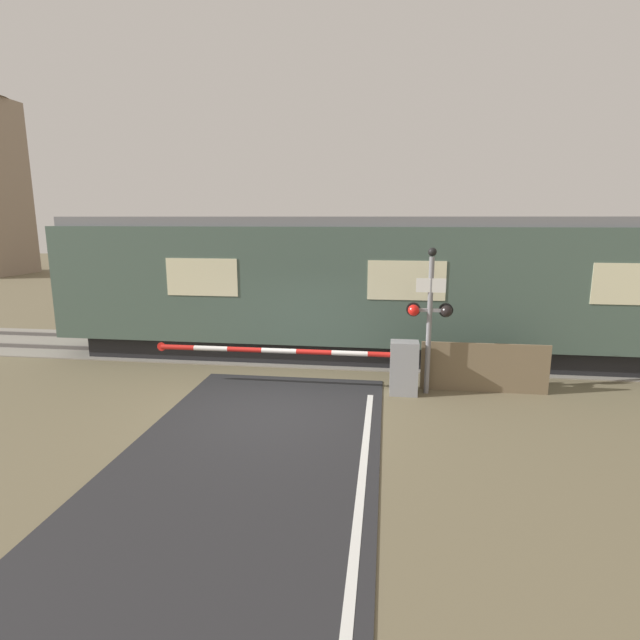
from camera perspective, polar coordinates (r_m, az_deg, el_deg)
ground_plane at (r=10.20m, az=-4.95°, el=-10.11°), size 80.00×80.00×0.00m
track_bed at (r=14.27m, az=-1.15°, el=-3.60°), size 36.00×3.20×0.13m
train at (r=13.73m, az=9.57°, el=3.82°), size 18.51×3.21×3.79m
crossing_barrier at (r=10.95m, az=6.99°, el=-5.09°), size 5.90×0.44×1.17m
signal_post at (r=10.83m, az=12.43°, el=0.90°), size 0.98×0.26×3.16m
roadside_fence at (r=11.52m, az=18.25°, el=-5.20°), size 2.73×0.06×1.10m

